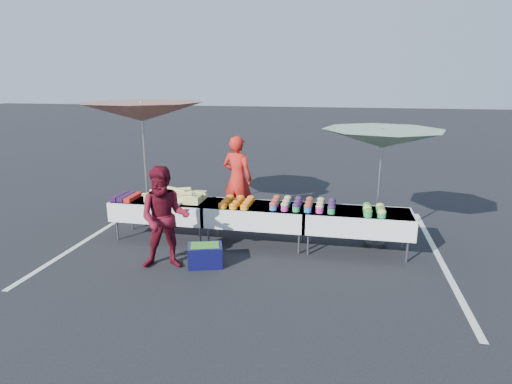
% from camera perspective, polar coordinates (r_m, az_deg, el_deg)
% --- Properties ---
extents(ground, '(80.00, 80.00, 0.00)m').
position_cam_1_polar(ground, '(7.98, -0.00, -6.96)').
color(ground, black).
extents(stripe_left, '(0.10, 5.00, 0.00)m').
position_cam_1_polar(stripe_left, '(9.12, -20.19, -5.04)').
color(stripe_left, silver).
rests_on(stripe_left, ground).
extents(stripe_right, '(0.10, 5.00, 0.00)m').
position_cam_1_polar(stripe_right, '(8.03, 23.24, -8.07)').
color(stripe_right, silver).
rests_on(stripe_right, ground).
extents(table_left, '(1.86, 0.81, 0.75)m').
position_cam_1_polar(table_left, '(8.31, -12.27, -2.15)').
color(table_left, white).
rests_on(table_left, ground).
extents(table_center, '(1.86, 0.81, 0.75)m').
position_cam_1_polar(table_center, '(7.78, -0.00, -2.97)').
color(table_center, white).
rests_on(table_center, ground).
extents(table_right, '(1.86, 0.81, 0.75)m').
position_cam_1_polar(table_right, '(7.65, 13.37, -3.71)').
color(table_right, white).
rests_on(table_right, ground).
extents(berry_punnets, '(0.40, 0.54, 0.08)m').
position_cam_1_polar(berry_punnets, '(8.51, -16.90, -0.61)').
color(berry_punnets, black).
rests_on(berry_punnets, table_left).
extents(corn_pile, '(1.16, 0.57, 0.26)m').
position_cam_1_polar(corn_pile, '(8.18, -10.72, -0.46)').
color(corn_pile, '#D1D76E').
rests_on(corn_pile, table_left).
extents(plastic_bags, '(0.30, 0.25, 0.05)m').
position_cam_1_polar(plastic_bags, '(7.87, -11.21, -1.58)').
color(plastic_bags, white).
rests_on(plastic_bags, table_left).
extents(carrot_bowls, '(0.55, 0.69, 0.11)m').
position_cam_1_polar(carrot_bowls, '(7.78, -2.54, -1.31)').
color(carrot_bowls, orange).
rests_on(carrot_bowls, table_center).
extents(potato_cups, '(1.14, 0.58, 0.16)m').
position_cam_1_polar(potato_cups, '(7.59, 6.30, -1.56)').
color(potato_cups, blue).
rests_on(potato_cups, table_right).
extents(bean_baskets, '(0.36, 0.50, 0.15)m').
position_cam_1_polar(bean_baskets, '(7.50, 15.48, -2.30)').
color(bean_baskets, '#249248').
rests_on(bean_baskets, table_right).
extents(vendor, '(0.75, 0.59, 1.82)m').
position_cam_1_polar(vendor, '(9.13, -2.50, 1.85)').
color(vendor, red).
rests_on(vendor, ground).
extents(customer, '(0.94, 0.82, 1.67)m').
position_cam_1_polar(customer, '(6.92, -12.07, -3.42)').
color(customer, '#5D0D1B').
rests_on(customer, ground).
extents(umbrella_left, '(3.02, 3.02, 2.54)m').
position_cam_1_polar(umbrella_left, '(9.00, -14.99, 10.17)').
color(umbrella_left, black).
rests_on(umbrella_left, ground).
extents(umbrella_right, '(2.34, 2.34, 2.15)m').
position_cam_1_polar(umbrella_right, '(7.76, 16.50, 6.73)').
color(umbrella_right, black).
rests_on(umbrella_right, ground).
extents(storage_bin, '(0.64, 0.55, 0.36)m').
position_cam_1_polar(storage_bin, '(7.10, -6.79, -8.31)').
color(storage_bin, '#0B0C3B').
rests_on(storage_bin, ground).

